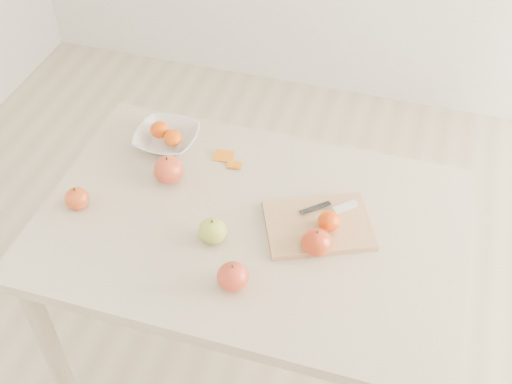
# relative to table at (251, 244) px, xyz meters

# --- Properties ---
(ground) EXTENTS (3.50, 3.50, 0.00)m
(ground) POSITION_rel_table_xyz_m (0.00, 0.00, -0.65)
(ground) COLOR #C6B293
(ground) RESTS_ON ground
(table) EXTENTS (1.20, 0.80, 0.75)m
(table) POSITION_rel_table_xyz_m (0.00, 0.00, 0.00)
(table) COLOR #C7B197
(table) RESTS_ON ground
(cutting_board) EXTENTS (0.35, 0.31, 0.02)m
(cutting_board) POSITION_rel_table_xyz_m (0.19, 0.03, 0.11)
(cutting_board) COLOR tan
(cutting_board) RESTS_ON table
(board_tangerine) EXTENTS (0.06, 0.06, 0.05)m
(board_tangerine) POSITION_rel_table_xyz_m (0.22, 0.02, 0.14)
(board_tangerine) COLOR #C84307
(board_tangerine) RESTS_ON cutting_board
(fruit_bowl) EXTENTS (0.20, 0.20, 0.05)m
(fruit_bowl) POSITION_rel_table_xyz_m (-0.36, 0.24, 0.12)
(fruit_bowl) COLOR silver
(fruit_bowl) RESTS_ON table
(bowl_tangerine_near) EXTENTS (0.06, 0.06, 0.05)m
(bowl_tangerine_near) POSITION_rel_table_xyz_m (-0.38, 0.25, 0.15)
(bowl_tangerine_near) COLOR red
(bowl_tangerine_near) RESTS_ON fruit_bowl
(bowl_tangerine_far) EXTENTS (0.06, 0.06, 0.05)m
(bowl_tangerine_far) POSITION_rel_table_xyz_m (-0.33, 0.23, 0.15)
(bowl_tangerine_far) COLOR #DC5A07
(bowl_tangerine_far) RESTS_ON fruit_bowl
(orange_peel_a) EXTENTS (0.06, 0.05, 0.01)m
(orange_peel_a) POSITION_rel_table_xyz_m (-0.16, 0.24, 0.10)
(orange_peel_a) COLOR orange
(orange_peel_a) RESTS_ON table
(orange_peel_b) EXTENTS (0.05, 0.04, 0.01)m
(orange_peel_b) POSITION_rel_table_xyz_m (-0.12, 0.21, 0.10)
(orange_peel_b) COLOR orange
(orange_peel_b) RESTS_ON table
(paring_knife) EXTENTS (0.15, 0.10, 0.01)m
(paring_knife) POSITION_rel_table_xyz_m (0.23, 0.10, 0.12)
(paring_knife) COLOR silver
(paring_knife) RESTS_ON cutting_board
(apple_green) EXTENTS (0.08, 0.08, 0.07)m
(apple_green) POSITION_rel_table_xyz_m (-0.08, -0.10, 0.13)
(apple_green) COLOR olive
(apple_green) RESTS_ON table
(apple_red_e) EXTENTS (0.08, 0.08, 0.07)m
(apple_red_e) POSITION_rel_table_xyz_m (0.20, -0.05, 0.14)
(apple_red_e) COLOR maroon
(apple_red_e) RESTS_ON table
(apple_red_a) EXTENTS (0.09, 0.09, 0.08)m
(apple_red_a) POSITION_rel_table_xyz_m (-0.29, 0.09, 0.14)
(apple_red_a) COLOR maroon
(apple_red_a) RESTS_ON table
(apple_red_c) EXTENTS (0.08, 0.08, 0.07)m
(apple_red_c) POSITION_rel_table_xyz_m (0.02, -0.23, 0.14)
(apple_red_c) COLOR maroon
(apple_red_c) RESTS_ON table
(apple_red_d) EXTENTS (0.07, 0.07, 0.06)m
(apple_red_d) POSITION_rel_table_xyz_m (-0.50, -0.09, 0.13)
(apple_red_d) COLOR maroon
(apple_red_d) RESTS_ON table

